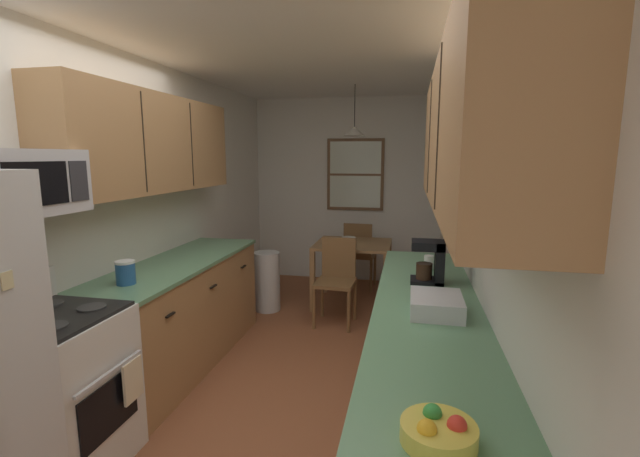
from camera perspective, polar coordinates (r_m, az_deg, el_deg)
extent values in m
plane|color=brown|center=(3.93, -2.38, -17.06)|extent=(12.00, 12.00, 0.00)
cube|color=silver|center=(4.09, -21.18, 2.11)|extent=(0.10, 9.00, 2.55)
cube|color=silver|center=(3.47, 19.63, 0.97)|extent=(0.10, 9.00, 2.55)
cube|color=silver|center=(6.13, 3.61, 5.01)|extent=(4.40, 0.10, 2.55)
cube|color=white|center=(3.61, -2.68, 22.85)|extent=(4.40, 9.00, 0.08)
cube|color=beige|center=(2.04, -36.03, -5.59)|extent=(0.01, 0.05, 0.07)
cube|color=white|center=(2.93, -31.23, -18.45)|extent=(0.62, 0.64, 0.90)
cube|color=black|center=(2.76, -26.04, -20.56)|extent=(0.01, 0.45, 0.30)
cube|color=silver|center=(2.65, -25.94, -16.73)|extent=(0.02, 0.51, 0.02)
cube|color=black|center=(2.76, -32.06, -9.91)|extent=(0.59, 0.60, 0.02)
cube|color=white|center=(2.93, -36.22, -7.38)|extent=(0.06, 0.64, 0.20)
cylinder|color=#2D2D2D|center=(2.76, -36.25, -9.97)|extent=(0.15, 0.15, 0.01)
cylinder|color=#2D2D2D|center=(2.94, -32.19, -8.45)|extent=(0.15, 0.15, 0.01)
cylinder|color=#2D2D2D|center=(2.56, -31.98, -10.95)|extent=(0.15, 0.15, 0.01)
cylinder|color=#2D2D2D|center=(2.76, -27.94, -9.21)|extent=(0.15, 0.15, 0.01)
cube|color=silver|center=(2.71, -35.24, 4.96)|extent=(0.38, 0.61, 0.34)
cube|color=black|center=(2.53, -33.24, 4.94)|extent=(0.01, 0.37, 0.22)
cube|color=#2D2D33|center=(2.73, -29.24, 5.51)|extent=(0.01, 0.12, 0.22)
cube|color=#A87A4C|center=(3.91, -17.94, -10.74)|extent=(0.60, 1.98, 0.87)
cube|color=#60936B|center=(3.78, -18.29, -4.32)|extent=(0.63, 2.00, 0.03)
cube|color=black|center=(3.14, -19.17, -10.74)|extent=(0.02, 0.10, 0.01)
cube|color=black|center=(3.68, -13.90, -7.45)|extent=(0.02, 0.10, 0.01)
cube|color=black|center=(4.26, -10.07, -4.98)|extent=(0.02, 0.10, 0.01)
cube|color=#A87A4C|center=(3.71, -21.38, 10.37)|extent=(0.32, 2.08, 0.76)
cube|color=#2D2319|center=(3.33, -22.24, 10.49)|extent=(0.01, 0.01, 0.70)
cube|color=#2D2319|center=(3.92, -16.59, 10.55)|extent=(0.01, 0.01, 0.70)
cube|color=#A87A4C|center=(2.77, 13.82, -19.36)|extent=(0.60, 2.97, 0.87)
cube|color=#60936B|center=(2.58, 14.23, -10.57)|extent=(0.63, 2.99, 0.03)
cube|color=black|center=(2.12, 5.68, -20.44)|extent=(0.02, 0.10, 0.01)
cube|color=black|center=(2.65, 7.10, -14.08)|extent=(0.02, 0.10, 0.01)
cube|color=black|center=(3.20, 8.00, -9.86)|extent=(0.02, 0.10, 0.01)
cube|color=black|center=(3.77, 8.61, -6.89)|extent=(0.02, 0.10, 0.01)
cube|color=#A87A4C|center=(2.39, 18.69, 11.83)|extent=(0.32, 2.67, 0.75)
cube|color=#2D2319|center=(1.94, 15.34, 12.63)|extent=(0.01, 0.01, 0.69)
cube|color=#2D2319|center=(2.82, 14.27, 11.62)|extent=(0.01, 0.01, 0.69)
cube|color=olive|center=(5.11, 4.38, -2.09)|extent=(0.87, 0.79, 0.03)
cube|color=olive|center=(4.91, -1.00, -7.02)|extent=(0.06, 0.06, 0.72)
cube|color=olive|center=(4.81, 8.63, -7.51)|extent=(0.06, 0.06, 0.72)
cube|color=olive|center=(5.61, 0.67, -4.92)|extent=(0.06, 0.06, 0.72)
cube|color=olive|center=(5.51, 9.07, -5.29)|extent=(0.06, 0.06, 0.72)
cube|color=brown|center=(4.54, 2.00, -7.21)|extent=(0.42, 0.42, 0.04)
cube|color=brown|center=(4.65, 2.50, -3.93)|extent=(0.37, 0.05, 0.45)
cylinder|color=brown|center=(4.41, 3.82, -10.95)|extent=(0.04, 0.04, 0.43)
cylinder|color=brown|center=(4.49, -0.84, -10.57)|extent=(0.04, 0.04, 0.43)
cylinder|color=brown|center=(4.75, 4.63, -9.44)|extent=(0.04, 0.04, 0.43)
cylinder|color=brown|center=(4.82, 0.31, -9.12)|extent=(0.04, 0.04, 0.43)
cube|color=brown|center=(5.82, 5.28, -3.48)|extent=(0.42, 0.42, 0.04)
cube|color=brown|center=(5.60, 5.00, -1.65)|extent=(0.37, 0.05, 0.45)
cylinder|color=brown|center=(6.08, 3.85, -5.16)|extent=(0.04, 0.04, 0.43)
cylinder|color=brown|center=(6.02, 7.26, -5.36)|extent=(0.04, 0.04, 0.43)
cylinder|color=brown|center=(5.74, 3.13, -6.06)|extent=(0.04, 0.04, 0.43)
cylinder|color=brown|center=(5.68, 6.75, -6.29)|extent=(0.04, 0.04, 0.43)
cylinder|color=black|center=(5.03, 4.62, 15.91)|extent=(0.01, 0.01, 0.46)
cone|color=beige|center=(5.01, 4.58, 12.70)|extent=(0.25, 0.25, 0.10)
sphere|color=white|center=(5.01, 4.58, 12.93)|extent=(0.06, 0.06, 0.06)
cube|color=brown|center=(6.04, 4.69, 7.11)|extent=(0.79, 0.04, 0.98)
cube|color=silver|center=(6.02, 4.67, 7.10)|extent=(0.71, 0.01, 0.90)
cube|color=brown|center=(6.02, 4.67, 7.10)|extent=(0.71, 0.02, 0.03)
cylinder|color=silver|center=(5.02, -6.99, -6.94)|extent=(0.29, 0.29, 0.68)
cylinder|color=#265999|center=(3.22, -24.31, -5.46)|extent=(0.13, 0.13, 0.15)
cylinder|color=white|center=(3.20, -24.41, -4.06)|extent=(0.13, 0.13, 0.02)
cube|color=beige|center=(2.81, -23.50, -17.91)|extent=(0.02, 0.16, 0.24)
cube|color=black|center=(3.08, 13.91, -6.70)|extent=(0.22, 0.18, 0.02)
cube|color=black|center=(3.05, 15.52, -4.32)|extent=(0.06, 0.18, 0.29)
cube|color=black|center=(3.02, 14.10, -2.15)|extent=(0.22, 0.18, 0.06)
cylinder|color=#331E14|center=(3.06, 13.59, -5.48)|extent=(0.11, 0.11, 0.11)
cylinder|color=white|center=(3.45, 14.19, -4.31)|extent=(0.07, 0.07, 0.10)
torus|color=white|center=(3.45, 15.00, -4.25)|extent=(0.05, 0.01, 0.05)
cylinder|color=#E5D14C|center=(1.49, 15.39, -24.63)|extent=(0.23, 0.23, 0.06)
cylinder|color=black|center=(1.48, 15.42, -24.15)|extent=(0.19, 0.19, 0.03)
sphere|color=red|center=(1.48, 17.65, -23.56)|extent=(0.06, 0.06, 0.06)
sphere|color=green|center=(1.51, 14.63, -22.55)|extent=(0.06, 0.06, 0.06)
sphere|color=yellow|center=(1.44, 13.95, -24.36)|extent=(0.06, 0.06, 0.06)
cube|color=silver|center=(2.50, 15.11, -9.68)|extent=(0.28, 0.34, 0.10)
cylinder|color=silver|center=(5.15, 3.80, -1.47)|extent=(0.17, 0.17, 0.06)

